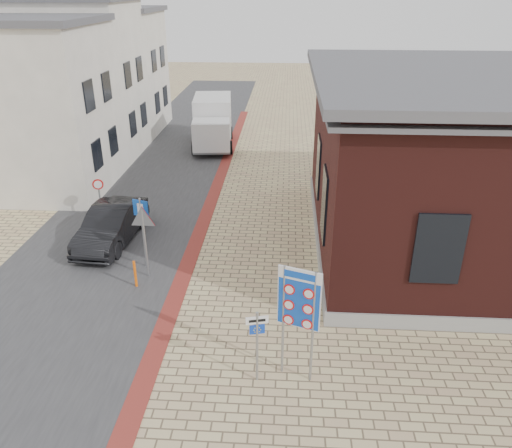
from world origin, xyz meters
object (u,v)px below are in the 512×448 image
(sedan, at_px, (111,225))
(bollard, at_px, (135,274))
(border_sign, at_px, (299,301))
(box_truck, at_px, (213,122))
(essen_sign, at_px, (257,337))
(parking_sign, at_px, (142,220))

(sedan, xyz_separation_m, bollard, (1.91, -3.30, -0.26))
(sedan, xyz_separation_m, border_sign, (7.44, -7.37, 1.64))
(border_sign, bearing_deg, sedan, 154.96)
(box_truck, relative_size, essen_sign, 2.79)
(sedan, height_order, bollard, sedan)
(parking_sign, relative_size, bollard, 2.73)
(parking_sign, bearing_deg, essen_sign, -32.76)
(border_sign, distance_m, bollard, 7.13)
(box_truck, height_order, bollard, box_truck)
(essen_sign, distance_m, bollard, 6.29)
(sedan, relative_size, bollard, 4.56)
(box_truck, distance_m, bollard, 17.26)
(essen_sign, relative_size, bollard, 2.13)
(box_truck, relative_size, parking_sign, 2.17)
(border_sign, relative_size, essen_sign, 1.53)
(essen_sign, bearing_deg, parking_sign, 115.31)
(bollard, bearing_deg, border_sign, -36.29)
(sedan, distance_m, border_sign, 10.60)
(sedan, bearing_deg, border_sign, -40.88)
(essen_sign, xyz_separation_m, parking_sign, (-4.50, 5.68, 0.51))
(border_sign, distance_m, essen_sign, 1.45)
(border_sign, xyz_separation_m, essen_sign, (-1.04, -0.23, -0.99))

